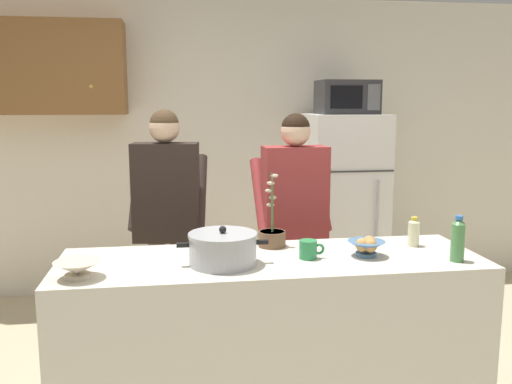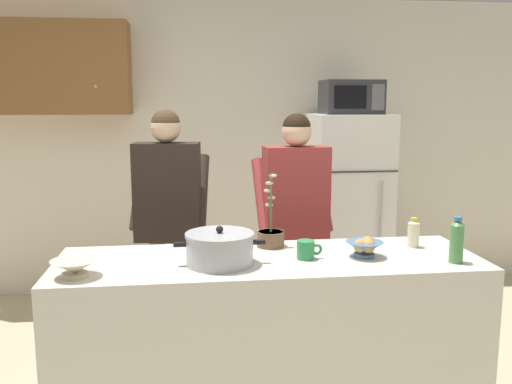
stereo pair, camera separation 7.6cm
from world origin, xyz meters
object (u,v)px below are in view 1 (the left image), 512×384
(person_near_pot, at_px, (167,205))
(bottle_mid_counter, at_px, (458,239))
(bottle_near_edge, at_px, (414,232))
(empty_bowl, at_px, (78,268))
(cooking_pot, at_px, (223,249))
(bread_bowl, at_px, (367,247))
(potted_orchid, at_px, (272,235))
(coffee_mug, at_px, (309,249))
(person_by_sink, at_px, (294,208))
(refrigerator, at_px, (343,207))
(microwave, at_px, (347,97))

(person_near_pot, bearing_deg, bottle_mid_counter, -37.27)
(bottle_near_edge, relative_size, bottle_mid_counter, 0.71)
(person_near_pot, height_order, bottle_mid_counter, person_near_pot)
(person_near_pot, bearing_deg, empty_bowl, -109.37)
(person_near_pot, relative_size, cooking_pot, 3.71)
(bottle_near_edge, bearing_deg, bread_bowl, -154.26)
(person_near_pot, bearing_deg, potted_orchid, -49.79)
(cooking_pot, xyz_separation_m, bottle_near_edge, (1.07, 0.19, 0.00))
(person_near_pot, height_order, coffee_mug, person_near_pot)
(person_by_sink, distance_m, coffee_mug, 0.83)
(refrigerator, bearing_deg, bread_bowl, -104.08)
(person_near_pot, xyz_separation_m, bottle_mid_counter, (1.44, -1.10, -0.00))
(cooking_pot, relative_size, potted_orchid, 1.10)
(bottle_mid_counter, bearing_deg, empty_bowl, 179.94)
(microwave, relative_size, bottle_near_edge, 2.94)
(coffee_mug, bearing_deg, person_near_pot, 127.41)
(refrigerator, xyz_separation_m, bottle_near_edge, (-0.15, -1.74, 0.20))
(coffee_mug, bearing_deg, cooking_pot, -175.06)
(refrigerator, bearing_deg, microwave, -89.93)
(bottle_near_edge, height_order, potted_orchid, potted_orchid)
(refrigerator, height_order, person_by_sink, person_by_sink)
(coffee_mug, xyz_separation_m, empty_bowl, (-1.10, -0.15, -0.00))
(microwave, xyz_separation_m, coffee_mug, (-0.78, -1.87, -0.77))
(microwave, distance_m, bottle_near_edge, 1.87)
(bread_bowl, xyz_separation_m, bottle_mid_counter, (0.42, -0.15, 0.06))
(refrigerator, xyz_separation_m, coffee_mug, (-0.78, -1.89, 0.17))
(microwave, xyz_separation_m, person_near_pot, (-1.50, -0.93, -0.70))
(person_by_sink, xyz_separation_m, empty_bowl, (-1.21, -0.97, -0.05))
(microwave, relative_size, coffee_mug, 3.66)
(microwave, bearing_deg, bottle_mid_counter, -91.65)
(empty_bowl, bearing_deg, bottle_near_edge, 9.99)
(refrigerator, distance_m, bottle_near_edge, 1.75)
(coffee_mug, bearing_deg, potted_orchid, 118.92)
(empty_bowl, bearing_deg, bottle_mid_counter, -0.06)
(bread_bowl, bearing_deg, bottle_near_edge, 25.74)
(cooking_pot, relative_size, bottle_mid_counter, 1.93)
(refrigerator, distance_m, cooking_pot, 2.29)
(person_by_sink, distance_m, bottle_mid_counter, 1.15)
(person_near_pot, bearing_deg, microwave, 31.71)
(empty_bowl, bearing_deg, refrigerator, 47.31)
(cooking_pot, xyz_separation_m, bread_bowl, (0.74, 0.03, -0.03))
(refrigerator, distance_m, potted_orchid, 1.88)
(bread_bowl, bearing_deg, empty_bowl, -173.99)
(person_by_sink, bearing_deg, refrigerator, 57.78)
(microwave, distance_m, cooking_pot, 2.38)
(microwave, relative_size, bottle_mid_counter, 2.07)
(person_by_sink, bearing_deg, empty_bowl, -141.16)
(person_by_sink, relative_size, potted_orchid, 4.02)
(refrigerator, bearing_deg, empty_bowl, -132.69)
(refrigerator, xyz_separation_m, potted_orchid, (-0.92, -1.63, 0.18))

